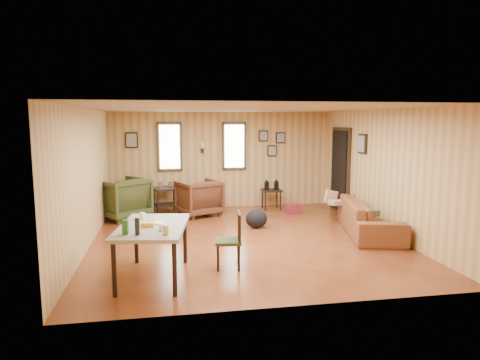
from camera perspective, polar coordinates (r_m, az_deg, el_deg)
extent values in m
cube|color=brown|center=(8.07, 0.50, -7.86)|extent=(5.50, 6.00, 0.02)
cube|color=#997C5B|center=(7.77, 0.52, 9.58)|extent=(5.50, 6.00, 0.02)
cube|color=tan|center=(10.79, -2.40, 2.68)|extent=(5.50, 0.02, 2.40)
cube|color=tan|center=(4.94, 6.87, -3.67)|extent=(5.50, 0.02, 2.40)
cube|color=tan|center=(7.82, -19.81, 0.21)|extent=(0.02, 6.00, 2.40)
cube|color=tan|center=(8.76, 18.56, 1.05)|extent=(0.02, 6.00, 2.40)
cube|color=black|center=(10.63, -9.37, 4.39)|extent=(0.60, 0.05, 1.20)
cube|color=#E0F2D1|center=(10.59, -9.37, 4.38)|extent=(0.48, 0.04, 1.06)
cube|color=black|center=(10.76, -0.80, 4.54)|extent=(0.60, 0.05, 1.20)
cube|color=#E0F2D1|center=(10.72, -0.76, 4.53)|extent=(0.48, 0.04, 1.06)
cube|color=black|center=(10.65, -5.04, 3.94)|extent=(0.07, 0.05, 0.12)
cylinder|color=silver|center=(10.58, -5.02, 4.62)|extent=(0.07, 0.07, 0.14)
cube|color=black|center=(10.51, 13.27, 1.24)|extent=(0.06, 1.00, 2.05)
cube|color=black|center=(10.49, 13.07, 1.23)|extent=(0.04, 0.82, 1.90)
cube|color=black|center=(10.90, 3.12, 5.89)|extent=(0.24, 0.04, 0.28)
cube|color=#9E998C|center=(10.87, 3.15, 5.88)|extent=(0.19, 0.02, 0.22)
cube|color=black|center=(11.01, 5.41, 5.63)|extent=(0.24, 0.04, 0.28)
cube|color=#9E998C|center=(10.98, 5.45, 5.62)|extent=(0.19, 0.02, 0.22)
cube|color=black|center=(10.97, 4.28, 3.90)|extent=(0.24, 0.04, 0.28)
cube|color=#9E998C|center=(10.94, 4.32, 3.89)|extent=(0.19, 0.02, 0.22)
cube|color=black|center=(10.65, -14.26, 5.18)|extent=(0.30, 0.04, 0.38)
cube|color=#9E998C|center=(10.62, -14.27, 5.17)|extent=(0.24, 0.02, 0.31)
cube|color=black|center=(9.45, 16.03, 4.67)|extent=(0.04, 0.34, 0.42)
cube|color=#9E998C|center=(9.44, 15.86, 4.68)|extent=(0.02, 0.27, 0.34)
imported|color=brown|center=(8.68, 16.92, -4.07)|extent=(1.16, 2.31, 0.87)
imported|color=#4D2817|center=(9.95, -5.51, -2.13)|extent=(1.13, 1.10, 0.91)
imported|color=#373F1C|center=(9.94, -15.45, -2.10)|extent=(1.34, 1.33, 1.01)
cube|color=black|center=(10.29, -9.85, -1.10)|extent=(0.71, 0.67, 0.04)
cube|color=black|center=(10.36, -9.79, -3.28)|extent=(0.64, 0.60, 0.03)
cylinder|color=black|center=(10.08, -10.87, -3.06)|extent=(0.05, 0.05, 0.58)
cylinder|color=black|center=(10.20, -8.16, -2.86)|extent=(0.05, 0.05, 0.58)
cylinder|color=black|center=(10.49, -11.41, -2.64)|extent=(0.05, 0.05, 0.58)
cylinder|color=black|center=(10.61, -8.80, -2.46)|extent=(0.05, 0.05, 0.58)
cube|color=#473E2F|center=(10.24, -10.56, -0.64)|extent=(0.11, 0.05, 0.14)
cube|color=#473E2F|center=(10.30, -9.28, -0.59)|extent=(0.10, 0.04, 0.13)
cube|color=black|center=(10.62, 4.20, -1.39)|extent=(0.48, 0.48, 0.04)
cylinder|color=black|center=(10.44, 3.41, -2.85)|extent=(0.03, 0.03, 0.47)
cylinder|color=black|center=(10.53, 5.42, -2.79)|extent=(0.03, 0.03, 0.47)
cylinder|color=black|center=(10.80, 2.99, -2.49)|extent=(0.03, 0.03, 0.47)
cylinder|color=black|center=(10.88, 4.93, -2.42)|extent=(0.03, 0.03, 0.47)
cube|color=black|center=(10.58, 3.56, -0.85)|extent=(0.11, 0.11, 0.17)
cone|color=black|center=(10.56, 3.57, -0.15)|extent=(0.14, 0.14, 0.09)
cube|color=black|center=(10.63, 4.85, -0.82)|extent=(0.11, 0.11, 0.17)
cone|color=black|center=(10.61, 4.86, -0.12)|extent=(0.14, 0.14, 0.09)
cube|color=maroon|center=(10.22, 7.06, -3.80)|extent=(0.35, 0.27, 0.24)
ellipsoid|color=black|center=(8.79, 2.20, -5.17)|extent=(0.53, 0.46, 0.39)
cube|color=#4B502C|center=(8.38, 16.66, -4.18)|extent=(0.39, 0.33, 0.12)
cube|color=red|center=(9.46, 12.04, -2.19)|extent=(0.32, 0.12, 0.32)
cube|color=gray|center=(9.29, 12.80, -2.95)|extent=(0.33, 0.27, 0.09)
cube|color=gray|center=(6.06, -11.58, -6.15)|extent=(1.10, 1.60, 0.05)
cylinder|color=black|center=(5.64, -16.45, -11.35)|extent=(0.07, 0.07, 0.71)
cylinder|color=black|center=(5.50, -8.71, -11.62)|extent=(0.07, 0.07, 0.71)
cylinder|color=black|center=(6.83, -13.68, -7.85)|extent=(0.07, 0.07, 0.71)
cylinder|color=black|center=(6.72, -7.35, -7.96)|extent=(0.07, 0.07, 0.71)
cylinder|color=white|center=(5.73, -10.35, -6.22)|extent=(0.09, 0.09, 0.09)
cylinder|color=white|center=(6.46, -12.89, -4.68)|extent=(0.09, 0.09, 0.09)
cube|color=#255E22|center=(5.63, -15.04, -6.10)|extent=(0.08, 0.08, 0.19)
cylinder|color=black|center=(5.55, -13.55, -6.08)|extent=(0.07, 0.07, 0.22)
cylinder|color=tan|center=(5.52, -9.85, -6.58)|extent=(0.08, 0.08, 0.12)
cylinder|color=white|center=(6.13, -10.97, -5.62)|extent=(0.22, 0.22, 0.02)
cube|color=gold|center=(5.96, -12.23, -5.86)|extent=(0.19, 0.10, 0.06)
cube|color=#373F1C|center=(6.42, -1.57, -8.17)|extent=(0.43, 0.43, 0.05)
cube|color=black|center=(6.36, -0.10, -6.19)|extent=(0.08, 0.36, 0.42)
cylinder|color=black|center=(6.33, -2.96, -10.38)|extent=(0.04, 0.04, 0.40)
cylinder|color=black|center=(6.34, -0.13, -10.35)|extent=(0.04, 0.04, 0.40)
cylinder|color=black|center=(6.63, -2.94, -9.54)|extent=(0.04, 0.04, 0.40)
cylinder|color=black|center=(6.63, -0.24, -9.52)|extent=(0.04, 0.04, 0.40)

